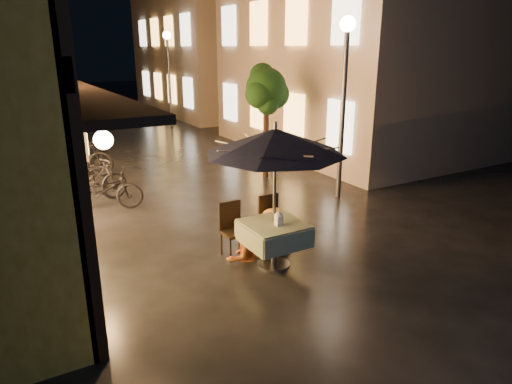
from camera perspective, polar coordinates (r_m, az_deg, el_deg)
ground at (r=8.37m, az=3.02°, el=-7.51°), size 90.00×90.00×0.00m
east_building_near at (r=17.33m, az=12.88°, el=16.77°), size 7.30×9.30×6.80m
east_building_far at (r=26.98m, az=-4.52°, el=17.84°), size 7.30×10.30×7.30m
street_tree at (r=12.73m, az=1.32°, el=12.54°), size 1.43×1.20×3.15m
streetlamp_near at (r=11.00m, az=11.03°, el=14.02°), size 0.36×0.36×4.23m
streetlamp_far at (r=21.57m, az=-10.90°, el=15.67°), size 0.36×0.36×4.23m
cafe_table at (r=7.65m, az=2.25°, el=-5.21°), size 0.99×0.99×0.78m
patio_umbrella at (r=7.19m, az=2.40°, el=6.33°), size 2.28×2.28×2.46m
cafe_chair_left at (r=8.08m, az=-2.95°, el=-4.31°), size 0.42×0.42×0.97m
cafe_chair_right at (r=8.44m, az=1.90°, el=-3.30°), size 0.42×0.42×0.97m
table_lantern at (r=7.42m, az=2.85°, el=-3.22°), size 0.16×0.16×0.25m
person_orange at (r=7.89m, az=-1.85°, el=-3.46°), size 0.84×0.75×1.43m
person_yellow at (r=8.16m, az=2.33°, el=-2.22°), size 1.10×0.75×1.57m
bicycle_0 at (r=10.87m, az=-18.65°, el=0.21°), size 1.89×1.12×0.94m
bicycle_1 at (r=11.34m, az=-19.74°, el=1.13°), size 1.84×0.95×1.06m
bicycle_2 at (r=12.11m, az=-21.56°, el=1.27°), size 1.55×0.63×0.80m
bicycle_3 at (r=13.93m, az=-21.19°, el=4.01°), size 1.90×1.19×1.11m
bicycle_4 at (r=14.15m, az=-23.17°, el=3.65°), size 1.88×0.89×0.95m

